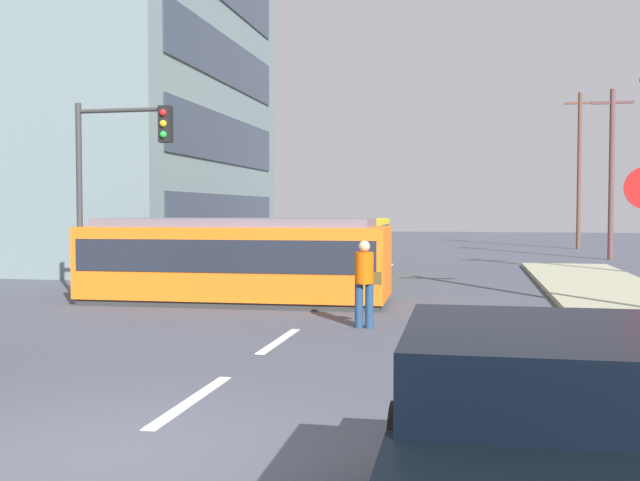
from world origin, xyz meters
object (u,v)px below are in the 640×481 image
(traffic_light_mast, at_px, (116,164))
(parked_sedan_mid, at_px, (177,263))
(streetcar_tram, at_px, (236,259))
(utility_pole_distant, at_px, (579,168))
(city_bus, at_px, (345,244))
(pedestrian_crossing, at_px, (365,279))
(utility_pole_far, at_px, (612,171))
(parked_sedan_far, at_px, (256,252))

(traffic_light_mast, bearing_deg, parked_sedan_mid, 96.97)
(streetcar_tram, relative_size, utility_pole_distant, 0.83)
(streetcar_tram, distance_m, city_bus, 7.22)
(pedestrian_crossing, bearing_deg, traffic_light_mast, 161.30)
(city_bus, bearing_deg, parked_sedan_mid, -146.35)
(utility_pole_far, bearing_deg, city_bus, -133.36)
(city_bus, bearing_deg, utility_pole_far, 46.64)
(pedestrian_crossing, bearing_deg, city_bus, 101.84)
(streetcar_tram, xyz_separation_m, parked_sedan_far, (-2.55, 10.02, -0.43))
(streetcar_tram, height_order, utility_pole_far, utility_pole_far)
(traffic_light_mast, bearing_deg, pedestrian_crossing, -18.70)
(city_bus, height_order, parked_sedan_mid, city_bus)
(parked_sedan_mid, relative_size, utility_pole_far, 0.57)
(pedestrian_crossing, bearing_deg, utility_pole_far, 68.92)
(parked_sedan_far, height_order, traffic_light_mast, traffic_light_mast)
(parked_sedan_mid, relative_size, parked_sedan_far, 0.98)
(pedestrian_crossing, xyz_separation_m, utility_pole_far, (8.16, 21.16, 3.07))
(parked_sedan_far, bearing_deg, traffic_light_mast, -90.23)
(parked_sedan_far, bearing_deg, utility_pole_distant, 50.45)
(city_bus, distance_m, pedestrian_crossing, 10.47)
(parked_sedan_mid, bearing_deg, utility_pole_distant, 57.42)
(pedestrian_crossing, bearing_deg, parked_sedan_mid, 133.65)
(pedestrian_crossing, height_order, utility_pole_far, utility_pole_far)
(city_bus, relative_size, utility_pole_far, 0.71)
(utility_pole_far, bearing_deg, streetcar_tram, -123.19)
(city_bus, height_order, utility_pole_far, utility_pole_far)
(parked_sedan_mid, distance_m, utility_pole_distant, 27.88)
(traffic_light_mast, relative_size, utility_pole_far, 0.62)
(city_bus, height_order, parked_sedan_far, city_bus)
(parked_sedan_far, relative_size, utility_pole_distant, 0.50)
(parked_sedan_far, bearing_deg, city_bus, -36.37)
(pedestrian_crossing, relative_size, parked_sedan_mid, 0.38)
(streetcar_tram, bearing_deg, pedestrian_crossing, -41.42)
(streetcar_tram, xyz_separation_m, utility_pole_distant, (11.65, 27.21, 3.61))
(parked_sedan_far, bearing_deg, pedestrian_crossing, -65.00)
(utility_pole_distant, bearing_deg, parked_sedan_mid, -122.58)
(pedestrian_crossing, distance_m, parked_sedan_far, 14.57)
(utility_pole_far, distance_m, utility_pole_distant, 9.25)
(parked_sedan_far, bearing_deg, parked_sedan_mid, -96.23)
(city_bus, distance_m, utility_pole_distant, 22.85)
(parked_sedan_far, xyz_separation_m, utility_pole_far, (14.31, 7.96, 3.39))
(streetcar_tram, height_order, traffic_light_mast, traffic_light_mast)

